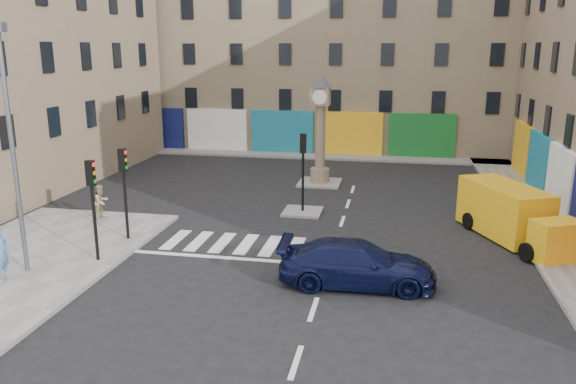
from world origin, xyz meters
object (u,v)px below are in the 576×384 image
(traffic_light_left_near, at_px, (92,194))
(lamp_post, at_px, (11,138))
(traffic_light_left_far, at_px, (124,179))
(pedestrian_blue, at_px, (1,253))
(yellow_van, at_px, (512,215))
(traffic_light_island, at_px, (303,160))
(pedestrian_tan, at_px, (101,202))
(navy_sedan, at_px, (357,264))
(clock_pillar, at_px, (320,123))

(traffic_light_left_near, bearing_deg, lamp_post, -143.62)
(traffic_light_left_far, height_order, lamp_post, lamp_post)
(traffic_light_left_near, height_order, pedestrian_blue, traffic_light_left_near)
(traffic_light_left_far, relative_size, yellow_van, 0.60)
(traffic_light_left_far, height_order, pedestrian_blue, traffic_light_left_far)
(traffic_light_island, relative_size, lamp_post, 0.45)
(lamp_post, xyz_separation_m, pedestrian_tan, (-0.52, 6.15, -3.86))
(navy_sedan, relative_size, yellow_van, 0.84)
(traffic_light_island, relative_size, navy_sedan, 0.72)
(clock_pillar, xyz_separation_m, pedestrian_tan, (-8.72, -9.05, -2.62))
(traffic_light_left_near, xyz_separation_m, yellow_van, (15.33, 5.60, -1.54))
(traffic_light_left_near, bearing_deg, pedestrian_tan, 117.00)
(traffic_light_left_near, height_order, lamp_post, lamp_post)
(yellow_van, bearing_deg, lamp_post, 177.67)
(traffic_light_left_near, relative_size, pedestrian_blue, 1.98)
(traffic_light_left_far, bearing_deg, pedestrian_blue, -114.48)
(navy_sedan, xyz_separation_m, pedestrian_tan, (-11.86, 4.88, 0.18))
(navy_sedan, bearing_deg, clock_pillar, 9.84)
(traffic_light_left_far, distance_m, clock_pillar, 13.05)
(navy_sedan, relative_size, pedestrian_tan, 3.32)
(traffic_light_left_far, bearing_deg, clock_pillar, 61.06)
(clock_pillar, relative_size, pedestrian_tan, 3.92)
(clock_pillar, height_order, pedestrian_tan, clock_pillar)
(traffic_light_island, bearing_deg, lamp_post, -131.71)
(clock_pillar, distance_m, navy_sedan, 14.55)
(traffic_light_left_far, distance_m, lamp_post, 4.77)
(pedestrian_tan, bearing_deg, navy_sedan, -95.08)
(pedestrian_blue, height_order, pedestrian_tan, pedestrian_blue)
(lamp_post, relative_size, navy_sedan, 1.60)
(traffic_light_left_far, bearing_deg, yellow_van, 11.79)
(traffic_light_left_near, height_order, pedestrian_tan, traffic_light_left_near)
(traffic_light_left_far, bearing_deg, navy_sedan, -15.03)
(lamp_post, bearing_deg, yellow_van, 22.11)
(yellow_van, bearing_deg, pedestrian_blue, 179.87)
(traffic_light_island, xyz_separation_m, clock_pillar, (0.00, 6.00, 0.96))
(pedestrian_tan, bearing_deg, pedestrian_blue, -160.42)
(pedestrian_blue, bearing_deg, clock_pillar, -31.08)
(traffic_light_island, xyz_separation_m, lamp_post, (-8.20, -9.20, 2.20))
(traffic_light_left_near, xyz_separation_m, navy_sedan, (9.44, -0.14, -1.87))
(lamp_post, xyz_separation_m, pedestrian_blue, (-0.24, -0.89, -3.71))
(lamp_post, xyz_separation_m, clock_pillar, (8.20, 15.20, -1.24))
(clock_pillar, bearing_deg, navy_sedan, -77.28)
(clock_pillar, bearing_deg, lamp_post, -118.35)
(lamp_post, bearing_deg, navy_sedan, 6.36)
(clock_pillar, distance_m, pedestrian_blue, 18.33)
(traffic_light_island, relative_size, pedestrian_blue, 1.98)
(traffic_light_island, relative_size, pedestrian_tan, 2.37)
(lamp_post, relative_size, yellow_van, 1.35)
(traffic_light_left_near, relative_size, lamp_post, 0.45)
(traffic_light_island, height_order, yellow_van, traffic_light_island)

